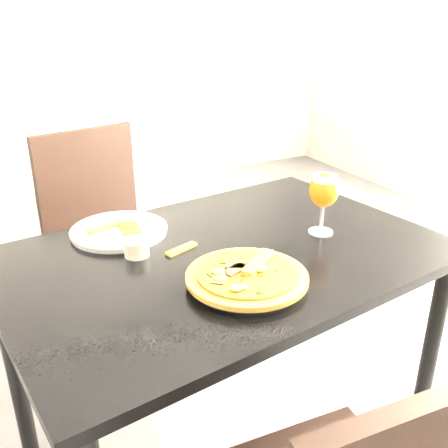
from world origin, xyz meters
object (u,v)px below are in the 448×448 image
chair_far (107,240)px  beer_glass (324,191)px  pizza (247,275)px  dining_table (226,279)px

chair_far → beer_glass: 0.95m
chair_far → pizza: chair_far is taller
dining_table → beer_glass: (0.31, -0.02, 0.22)m
chair_far → dining_table: bearing=-90.5°
pizza → beer_glass: bearing=25.0°
dining_table → beer_glass: bearing=-11.4°
dining_table → pizza: size_ratio=4.35×
dining_table → pizza: 0.22m
pizza → beer_glass: (0.35, 0.16, 0.11)m
dining_table → pizza: (-0.04, -0.18, 0.11)m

